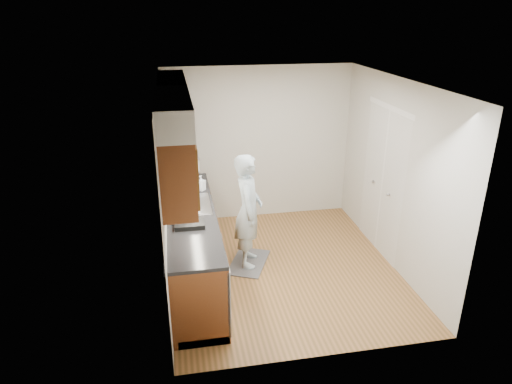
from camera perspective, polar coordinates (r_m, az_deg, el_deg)
floor at (r=6.35m, az=3.34°, el=-9.36°), size 3.50×3.50×0.00m
ceiling at (r=5.48m, az=3.93°, el=13.56°), size 3.50×3.50×0.00m
wall_left at (r=5.64m, az=-11.34°, el=0.24°), size 0.02×3.50×2.50m
wall_right at (r=6.32m, az=16.95°, el=2.08°), size 0.02×3.50×2.50m
wall_back at (r=7.42m, az=0.36°, el=5.97°), size 3.00×0.02×2.50m
counter at (r=5.96m, az=-7.90°, el=-6.37°), size 0.64×2.80×1.30m
upper_cabinets at (r=5.47m, az=-10.11°, el=7.36°), size 0.47×2.80×1.21m
closet_door at (r=6.64m, az=15.51°, el=1.12°), size 0.02×1.22×2.05m
floor_mat at (r=6.44m, az=-0.93°, el=-8.77°), size 0.73×0.89×0.01m
person at (r=6.03m, az=-0.98°, el=-1.45°), size 0.53×0.70×1.77m
soap_bottle_a at (r=6.32m, az=-9.68°, el=0.90°), size 0.12×0.12×0.24m
soap_bottle_b at (r=6.38m, az=-6.89°, el=1.15°), size 0.14×0.14×0.21m
soap_bottle_c at (r=6.60m, az=-8.17°, el=1.58°), size 0.17×0.17×0.16m
steel_can at (r=6.36m, az=-7.28°, el=0.63°), size 0.07×0.07×0.12m
dish_rack at (r=5.39m, az=-8.33°, el=-3.91°), size 0.34×0.29×0.05m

